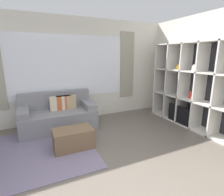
{
  "coord_description": "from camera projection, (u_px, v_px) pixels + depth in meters",
  "views": [
    {
      "loc": [
        -0.96,
        -1.6,
        1.73
      ],
      "look_at": [
        0.58,
        1.67,
        0.85
      ],
      "focal_mm": 28.0,
      "sensor_mm": 36.0,
      "label": 1
    }
  ],
  "objects": [
    {
      "name": "area_rug",
      "position": [
        26.0,
        154.0,
        3.15
      ],
      "size": [
        2.37,
        2.0,
        0.01
      ],
      "primitive_type": "cube",
      "color": "slate",
      "rests_on": "ground_plane"
    },
    {
      "name": "shelving_unit",
      "position": [
        192.0,
        86.0,
        4.28
      ],
      "size": [
        0.43,
        2.35,
        2.05
      ],
      "color": "#232328",
      "rests_on": "ground_plane"
    },
    {
      "name": "wall_right",
      "position": [
        195.0,
        71.0,
        4.4
      ],
      "size": [
        0.07,
        4.24,
        2.7
      ],
      "primitive_type": "cube",
      "color": "silver",
      "rests_on": "ground_plane"
    },
    {
      "name": "ground_plane",
      "position": [
        127.0,
        196.0,
        2.21
      ],
      "size": [
        16.0,
        16.0,
        0.0
      ],
      "primitive_type": "plane",
      "color": "#665B51"
    },
    {
      "name": "couch_main",
      "position": [
        58.0,
        115.0,
        4.24
      ],
      "size": [
        1.72,
        0.88,
        0.85
      ],
      "color": "gray",
      "rests_on": "ground_plane"
    },
    {
      "name": "ottoman",
      "position": [
        73.0,
        139.0,
        3.32
      ],
      "size": [
        0.73,
        0.44,
        0.39
      ],
      "color": "brown",
      "rests_on": "ground_plane"
    },
    {
      "name": "wall_back",
      "position": [
        70.0,
        70.0,
        4.6
      ],
      "size": [
        6.8,
        0.11,
        2.7
      ],
      "color": "silver",
      "rests_on": "ground_plane"
    }
  ]
}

